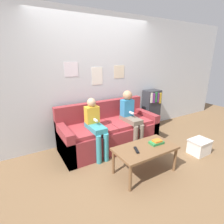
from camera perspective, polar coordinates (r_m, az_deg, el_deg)
The scene contains 10 objects.
ground_plane at distance 3.31m, azimuth 3.45°, elevation -14.42°, with size 10.00×10.00×0.00m, color brown.
wall_back at distance 3.70m, azimuth -5.05°, elevation 10.56°, with size 8.00×0.07×2.60m.
couch at distance 3.55m, azimuth -1.13°, elevation -6.49°, with size 1.95×0.79×0.88m.
coffee_table at distance 2.78m, azimuth 10.78°, elevation -12.18°, with size 0.95×0.52×0.44m.
person_left at distance 3.10m, azimuth -5.43°, elevation -4.25°, with size 0.24×0.55×1.06m.
person_right at distance 3.48m, azimuth 6.08°, elevation -1.02°, with size 0.24×0.55×1.12m.
tv_remote at distance 2.64m, azimuth 7.97°, elevation -12.19°, with size 0.10×0.17×0.02m.
book_stack at distance 2.88m, azimuth 14.34°, elevation -9.52°, with size 0.22×0.14×0.07m.
bookshelf at distance 4.52m, azimuth 12.65°, elevation 0.96°, with size 0.40×0.29×0.97m.
storage_box at distance 3.72m, azimuth 26.59°, elevation -10.07°, with size 0.37×0.30×0.28m.
Camera 1 is at (-1.59, -2.30, 1.76)m, focal length 28.00 mm.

